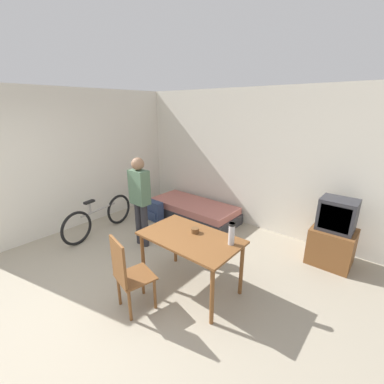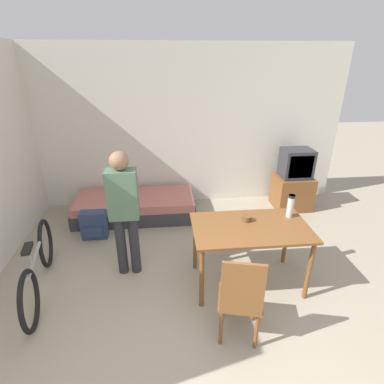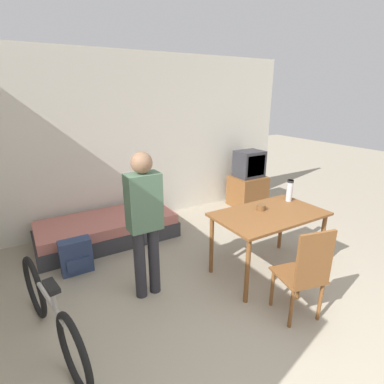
% 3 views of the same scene
% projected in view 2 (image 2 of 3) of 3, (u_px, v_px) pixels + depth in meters
% --- Properties ---
extents(ground_plane, '(20.00, 20.00, 0.00)m').
position_uv_depth(ground_plane, '(204.00, 384.00, 2.49)').
color(ground_plane, '#9E937F').
extents(wall_back, '(5.73, 0.06, 2.70)m').
position_uv_depth(wall_back, '(178.00, 129.00, 5.11)').
color(wall_back, silver).
rests_on(wall_back, ground_plane).
extents(daybed, '(1.98, 0.87, 0.36)m').
position_uv_depth(daybed, '(136.00, 206.00, 5.04)').
color(daybed, '#333338').
rests_on(daybed, ground_plane).
extents(tv, '(0.61, 0.54, 1.07)m').
position_uv_depth(tv, '(293.00, 182.00, 5.22)').
color(tv, brown).
rests_on(tv, ground_plane).
extents(dining_table, '(1.29, 0.77, 0.77)m').
position_uv_depth(dining_table, '(250.00, 234.00, 3.34)').
color(dining_table, brown).
rests_on(dining_table, ground_plane).
extents(wooden_chair, '(0.48, 0.48, 0.97)m').
position_uv_depth(wooden_chair, '(241.00, 297.00, 2.66)').
color(wooden_chair, brown).
rests_on(wooden_chair, ground_plane).
extents(bicycle, '(0.34, 1.62, 0.72)m').
position_uv_depth(bicycle, '(38.00, 267.00, 3.36)').
color(bicycle, black).
rests_on(bicycle, ground_plane).
extents(person_standing, '(0.34, 0.21, 1.57)m').
position_uv_depth(person_standing, '(124.00, 207.00, 3.42)').
color(person_standing, '#28282D').
rests_on(person_standing, ground_plane).
extents(thermos_flask, '(0.08, 0.08, 0.28)m').
position_uv_depth(thermos_flask, '(291.00, 205.00, 3.44)').
color(thermos_flask, '#B7B7BC').
rests_on(thermos_flask, dining_table).
extents(mate_bowl, '(0.11, 0.11, 0.07)m').
position_uv_depth(mate_bowl, '(246.00, 218.00, 3.40)').
color(mate_bowl, brown).
rests_on(mate_bowl, dining_table).
extents(backpack, '(0.37, 0.20, 0.43)m').
position_uv_depth(backpack, '(94.00, 225.00, 4.41)').
color(backpack, navy).
rests_on(backpack, ground_plane).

